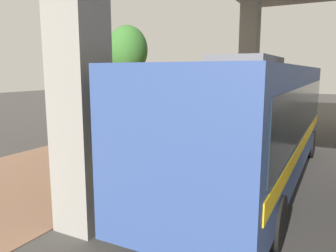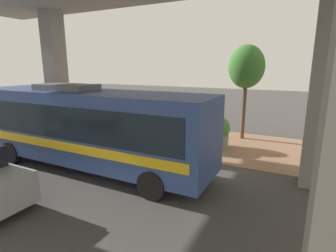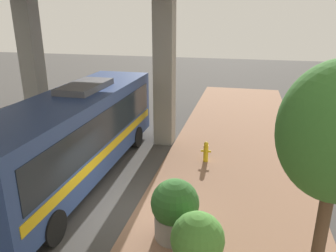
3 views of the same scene
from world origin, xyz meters
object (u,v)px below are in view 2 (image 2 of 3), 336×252
Objects in this scene: planter_middle at (218,132)px; street_tree_near at (246,67)px; planter_front at (189,132)px; bus at (88,124)px; fire_hydrant at (112,128)px.

street_tree_near is at bearing 160.83° from planter_middle.
planter_front is 5.08m from street_tree_near.
street_tree_near reaches higher than bus.
street_tree_near is at bearing 147.58° from bus.
bus is 6.71m from planter_middle.
bus reaches higher than planter_middle.
bus is 5.30m from planter_front.
fire_hydrant is 5.28m from planter_front.
bus is 5.99× the size of planter_front.
bus reaches higher than planter_front.
street_tree_near is (-3.22, 2.15, 3.29)m from planter_front.
fire_hydrant is (-4.66, -2.54, -1.44)m from bus.
fire_hydrant is at bearing -92.53° from planter_front.
planter_front is 0.33× the size of street_tree_near.
planter_middle is at bearing -19.17° from street_tree_near.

